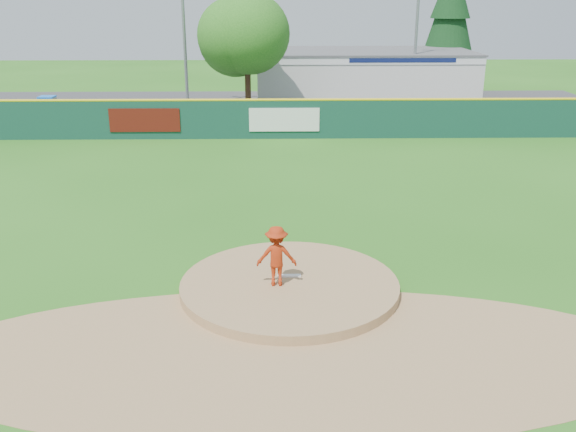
{
  "coord_description": "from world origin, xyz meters",
  "views": [
    {
      "loc": [
        -0.33,
        -14.69,
        7.09
      ],
      "look_at": [
        0.0,
        2.0,
        1.3
      ],
      "focal_mm": 40.0,
      "sensor_mm": 36.0,
      "label": 1
    }
  ],
  "objects_px": {
    "pitcher": "(277,256)",
    "light_pole_left": "(183,12)",
    "pool_building_grp": "(363,74)",
    "conifer_tree": "(450,16)",
    "deciduous_tree": "(247,39)",
    "light_pole_right": "(417,19)",
    "playground_slide": "(48,108)",
    "van": "(276,116)"
  },
  "relations": [
    {
      "from": "light_pole_right",
      "to": "light_pole_left",
      "type": "bearing_deg",
      "value": -172.41
    },
    {
      "from": "conifer_tree",
      "to": "light_pole_left",
      "type": "distance_m",
      "value": 21.03
    },
    {
      "from": "van",
      "to": "pitcher",
      "type": "bearing_deg",
      "value": 172.03
    },
    {
      "from": "conifer_tree",
      "to": "pitcher",
      "type": "bearing_deg",
      "value": -110.23
    },
    {
      "from": "pitcher",
      "to": "conifer_tree",
      "type": "xyz_separation_m",
      "value": [
        13.32,
        36.16,
        4.53
      ]
    },
    {
      "from": "pool_building_grp",
      "to": "pitcher",
      "type": "bearing_deg",
      "value": -101.13
    },
    {
      "from": "light_pole_left",
      "to": "light_pole_right",
      "type": "relative_size",
      "value": 1.1
    },
    {
      "from": "deciduous_tree",
      "to": "light_pole_right",
      "type": "height_order",
      "value": "light_pole_right"
    },
    {
      "from": "pool_building_grp",
      "to": "van",
      "type": "bearing_deg",
      "value": -118.77
    },
    {
      "from": "conifer_tree",
      "to": "light_pole_left",
      "type": "bearing_deg",
      "value": -154.65
    },
    {
      "from": "playground_slide",
      "to": "deciduous_tree",
      "type": "distance_m",
      "value": 12.54
    },
    {
      "from": "deciduous_tree",
      "to": "light_pole_left",
      "type": "distance_m",
      "value": 4.72
    },
    {
      "from": "pitcher",
      "to": "conifer_tree",
      "type": "relative_size",
      "value": 0.16
    },
    {
      "from": "pitcher",
      "to": "pool_building_grp",
      "type": "height_order",
      "value": "pool_building_grp"
    },
    {
      "from": "deciduous_tree",
      "to": "playground_slide",
      "type": "bearing_deg",
      "value": -173.22
    },
    {
      "from": "van",
      "to": "deciduous_tree",
      "type": "xyz_separation_m",
      "value": [
        -1.7,
        4.47,
        3.84
      ]
    },
    {
      "from": "van",
      "to": "playground_slide",
      "type": "distance_m",
      "value": 13.89
    },
    {
      "from": "light_pole_right",
      "to": "pitcher",
      "type": "bearing_deg",
      "value": -107.73
    },
    {
      "from": "conifer_tree",
      "to": "pool_building_grp",
      "type": "bearing_deg",
      "value": -150.22
    },
    {
      "from": "light_pole_left",
      "to": "van",
      "type": "bearing_deg",
      "value": -48.62
    },
    {
      "from": "van",
      "to": "playground_slide",
      "type": "xyz_separation_m",
      "value": [
        -13.55,
        3.07,
        -0.01
      ]
    },
    {
      "from": "light_pole_right",
      "to": "pool_building_grp",
      "type": "bearing_deg",
      "value": 135.05
    },
    {
      "from": "van",
      "to": "conifer_tree",
      "type": "xyz_separation_m",
      "value": [
        13.3,
        15.47,
        4.83
      ]
    },
    {
      "from": "pool_building_grp",
      "to": "light_pole_right",
      "type": "xyz_separation_m",
      "value": [
        3.0,
        -2.99,
        3.88
      ]
    },
    {
      "from": "pitcher",
      "to": "deciduous_tree",
      "type": "xyz_separation_m",
      "value": [
        -1.68,
        25.16,
        3.54
      ]
    },
    {
      "from": "deciduous_tree",
      "to": "conifer_tree",
      "type": "xyz_separation_m",
      "value": [
        15.0,
        11.0,
        0.99
      ]
    },
    {
      "from": "playground_slide",
      "to": "light_pole_left",
      "type": "xyz_separation_m",
      "value": [
        7.85,
        3.41,
        5.35
      ]
    },
    {
      "from": "playground_slide",
      "to": "pool_building_grp",
      "type": "bearing_deg",
      "value": 22.94
    },
    {
      "from": "van",
      "to": "conifer_tree",
      "type": "distance_m",
      "value": 20.97
    },
    {
      "from": "pool_building_grp",
      "to": "light_pole_left",
      "type": "xyz_separation_m",
      "value": [
        -12.0,
        -4.99,
        4.39
      ]
    },
    {
      "from": "pitcher",
      "to": "light_pole_right",
      "type": "relative_size",
      "value": 0.15
    },
    {
      "from": "pool_building_grp",
      "to": "conifer_tree",
      "type": "distance_m",
      "value": 8.95
    },
    {
      "from": "conifer_tree",
      "to": "light_pole_right",
      "type": "xyz_separation_m",
      "value": [
        -4.0,
        -7.0,
        0.0
      ]
    },
    {
      "from": "light_pole_left",
      "to": "playground_slide",
      "type": "bearing_deg",
      "value": -156.53
    },
    {
      "from": "pitcher",
      "to": "playground_slide",
      "type": "relative_size",
      "value": 0.61
    },
    {
      "from": "pool_building_grp",
      "to": "light_pole_left",
      "type": "relative_size",
      "value": 1.38
    },
    {
      "from": "pool_building_grp",
      "to": "light_pole_right",
      "type": "relative_size",
      "value": 1.52
    },
    {
      "from": "playground_slide",
      "to": "conifer_tree",
      "type": "relative_size",
      "value": 0.26
    },
    {
      "from": "playground_slide",
      "to": "pitcher",
      "type": "bearing_deg",
      "value": -60.34
    },
    {
      "from": "pitcher",
      "to": "light_pole_left",
      "type": "height_order",
      "value": "light_pole_left"
    },
    {
      "from": "pool_building_grp",
      "to": "deciduous_tree",
      "type": "relative_size",
      "value": 2.07
    },
    {
      "from": "deciduous_tree",
      "to": "light_pole_right",
      "type": "bearing_deg",
      "value": 19.98
    }
  ]
}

